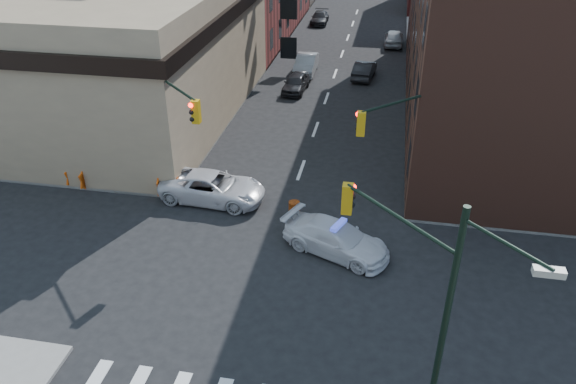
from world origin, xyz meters
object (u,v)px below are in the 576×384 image
at_px(police_car, 336,239).
at_px(pickup, 213,187).
at_px(pedestrian_b, 92,146).
at_px(parked_car_wfar, 306,64).
at_px(parked_car_enear, 364,70).
at_px(barrel_road, 294,211).
at_px(barrel_bank, 187,190).
at_px(barricade_nw_a, 169,186).
at_px(parked_car_wnear, 296,83).
at_px(pedestrian_a, 96,171).

distance_m(police_car, pickup, 7.77).
relative_size(pickup, pedestrian_b, 3.49).
relative_size(police_car, parked_car_wfar, 1.07).
relative_size(parked_car_enear, pedestrian_b, 2.70).
distance_m(parked_car_enear, barrel_road, 22.76).
relative_size(barrel_bank, barricade_nw_a, 0.70).
bearing_deg(barricade_nw_a, parked_car_wnear, 67.07).
bearing_deg(barricade_nw_a, barrel_road, -18.35).
bearing_deg(pedestrian_a, barrel_bank, 7.53).
relative_size(parked_car_wfar, parked_car_enear, 1.11).
height_order(parked_car_enear, barrel_bank, parked_car_enear).
height_order(parked_car_wnear, barricade_nw_a, parked_car_wnear).
bearing_deg(barrel_bank, police_car, -22.34).
relative_size(pickup, pedestrian_a, 3.32).
bearing_deg(police_car, pickup, 86.03).
relative_size(parked_car_wfar, pedestrian_a, 2.84).
distance_m(pickup, barricade_nw_a, 2.45).
height_order(police_car, barricade_nw_a, police_car).
xyz_separation_m(pickup, pedestrian_a, (-6.73, 0.20, 0.22)).
bearing_deg(parked_car_wnear, pickup, -91.36).
bearing_deg(barrel_road, police_car, -45.10).
bearing_deg(pickup, police_car, -112.46).
height_order(pickup, barrel_bank, pickup).
bearing_deg(barrel_road, barricade_nw_a, 171.96).
height_order(parked_car_enear, barrel_road, parked_car_enear).
distance_m(police_car, barrel_road, 3.38).
height_order(pickup, parked_car_wfar, parked_car_wfar).
height_order(pedestrian_a, barricade_nw_a, pedestrian_a).
height_order(barrel_bank, barricade_nw_a, barricade_nw_a).
bearing_deg(pedestrian_a, pickup, 8.28).
bearing_deg(pedestrian_b, pedestrian_a, -92.83).
bearing_deg(pedestrian_a, barrel_road, 3.47).
distance_m(parked_car_wnear, pedestrian_b, 17.25).
bearing_deg(police_car, parked_car_wfar, 34.61).
height_order(parked_car_wnear, parked_car_wfar, parked_car_wfar).
xyz_separation_m(police_car, pedestrian_b, (-15.47, 6.70, 0.21)).
bearing_deg(parked_car_wnear, barricade_nw_a, -99.19).
relative_size(police_car, pickup, 0.91).
distance_m(pedestrian_b, barricade_nw_a, 6.93).
relative_size(police_car, parked_car_wnear, 1.25).
distance_m(barrel_road, barrel_bank, 6.11).
relative_size(pedestrian_b, barrel_bank, 1.73).
bearing_deg(pickup, parked_car_wnear, -0.66).
bearing_deg(barrel_road, pedestrian_a, 173.48).
bearing_deg(parked_car_wfar, parked_car_enear, -4.33).
height_order(police_car, parked_car_wnear, police_car).
height_order(pedestrian_a, barrel_road, pedestrian_a).
xyz_separation_m(parked_car_wnear, barrel_bank, (-2.90, -17.32, -0.24)).
xyz_separation_m(parked_car_enear, barricade_nw_a, (-9.00, -21.68, -0.07)).
height_order(parked_car_wnear, pedestrian_b, pedestrian_b).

